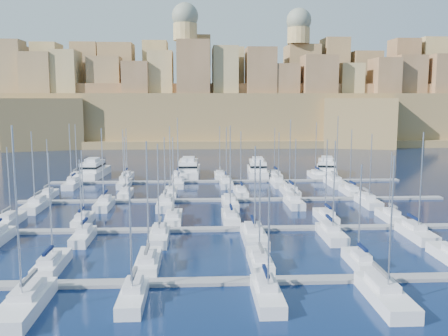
{
  "coord_description": "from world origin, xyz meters",
  "views": [
    {
      "loc": [
        -6.97,
        -86.37,
        20.18
      ],
      "look_at": [
        -2.14,
        6.0,
        7.13
      ],
      "focal_mm": 40.0,
      "sensor_mm": 36.0,
      "label": 1
    }
  ],
  "objects": [
    {
      "name": "sailboat_38",
      "position": [
        -12.07,
        37.34,
        0.76
      ],
      "size": [
        2.67,
        8.91,
        15.61
      ],
      "color": "silver",
      "rests_on": "ground"
    },
    {
      "name": "sailboat_34",
      "position": [
        10.99,
        4.69,
        0.73
      ],
      "size": [
        2.66,
        8.85,
        13.0
      ],
      "color": "silver",
      "rests_on": "ground"
    },
    {
      "name": "sailboat_32",
      "position": [
        -13.07,
        4.28,
        0.74
      ],
      "size": [
        2.9,
        9.68,
        13.47
      ],
      "color": "silver",
      "rests_on": "ground"
    },
    {
      "name": "sailboat_21",
      "position": [
        0.86,
        -18.09,
        0.76
      ],
      "size": [
        3.13,
        10.43,
        13.92
      ],
      "color": "silver",
      "rests_on": "ground"
    },
    {
      "name": "motor_yacht_a",
      "position": [
        -33.88,
        41.58,
        1.73
      ],
      "size": [
        6.08,
        17.1,
        5.25
      ],
      "color": "silver",
      "rests_on": "ground"
    },
    {
      "name": "sailboat_8",
      "position": [
        -13.51,
        -38.97,
        0.72
      ],
      "size": [
        2.45,
        8.16,
        12.12
      ],
      "color": "silver",
      "rests_on": "ground"
    },
    {
      "name": "motor_yacht_c",
      "position": [
        8.41,
        41.19,
        1.73
      ],
      "size": [
        5.82,
        16.28,
        5.25
      ],
      "color": "silver",
      "rests_on": "ground"
    },
    {
      "name": "sailboat_46",
      "position": [
        11.47,
        26.72,
        0.73
      ],
      "size": [
        2.63,
        8.77,
        12.65
      ],
      "color": "silver",
      "rests_on": "ground"
    },
    {
      "name": "sailboat_40",
      "position": [
        12.36,
        37.61,
        0.74
      ],
      "size": [
        2.84,
        9.45,
        13.0
      ],
      "color": "silver",
      "rests_on": "ground"
    },
    {
      "name": "pontoon_near",
      "position": [
        0.0,
        -34.0,
        0.2
      ],
      "size": [
        84.0,
        2.0,
        0.4
      ],
      "primitive_type": "cube",
      "color": "slate",
      "rests_on": "ground"
    },
    {
      "name": "sailboat_44",
      "position": [
        -11.53,
        26.89,
        0.72
      ],
      "size": [
        2.53,
        8.44,
        11.48
      ],
      "color": "silver",
      "rests_on": "ground"
    },
    {
      "name": "sailboat_36",
      "position": [
        -37.07,
        37.11,
        0.74
      ],
      "size": [
        2.53,
        8.44,
        14.07
      ],
      "color": "silver",
      "rests_on": "ground"
    },
    {
      "name": "sailboat_29",
      "position": [
        25.02,
        15.25,
        0.74
      ],
      "size": [
        2.62,
        8.73,
        13.91
      ],
      "color": "silver",
      "rests_on": "ground"
    },
    {
      "name": "sailboat_12",
      "position": [
        -37.23,
        -6.78,
        0.73
      ],
      "size": [
        2.6,
        8.66,
        12.77
      ],
      "color": "silver",
      "rests_on": "ground"
    },
    {
      "name": "ground",
      "position": [
        0.0,
        0.0,
        0.0
      ],
      "size": [
        600.0,
        600.0,
        0.0
      ],
      "primitive_type": "plane",
      "color": "#040F32",
      "rests_on": "ground"
    },
    {
      "name": "sailboat_43",
      "position": [
        -23.86,
        26.88,
        0.73
      ],
      "size": [
        2.54,
        8.47,
        13.45
      ],
      "color": "silver",
      "rests_on": "ground"
    },
    {
      "name": "sailboat_35",
      "position": [
        25.14,
        4.58,
        0.74
      ],
      "size": [
        2.72,
        9.07,
        13.9
      ],
      "color": "silver",
      "rests_on": "ground"
    },
    {
      "name": "sailboat_9",
      "position": [
        -0.19,
        -39.21,
        0.72
      ],
      "size": [
        2.59,
        8.65,
        12.15
      ],
      "color": "silver",
      "rests_on": "ground"
    },
    {
      "name": "sailboat_15",
      "position": [
        -1.74,
        -6.7,
        0.74
      ],
      "size": [
        2.65,
        8.83,
        13.46
      ],
      "color": "silver",
      "rests_on": "ground"
    },
    {
      "name": "sailboat_14",
      "position": [
        -11.06,
        -6.73,
        0.74
      ],
      "size": [
        2.63,
        8.76,
        14.23
      ],
      "color": "silver",
      "rests_on": "ground"
    },
    {
      "name": "sailboat_28",
      "position": [
        12.24,
        15.82,
        0.77
      ],
      "size": [
        2.96,
        9.88,
        16.03
      ],
      "color": "silver",
      "rests_on": "ground"
    },
    {
      "name": "sailboat_3",
      "position": [
        0.35,
        -28.87,
        0.73
      ],
      "size": [
        2.54,
        8.48,
        13.23
      ],
      "color": "silver",
      "rests_on": "ground"
    },
    {
      "name": "sailboat_7",
      "position": [
        -23.55,
        -40.31,
        0.79
      ],
      "size": [
        3.26,
        10.87,
        18.05
      ],
      "color": "silver",
      "rests_on": "ground"
    },
    {
      "name": "pontoon_far",
      "position": [
        0.0,
        32.0,
        0.2
      ],
      "size": [
        84.0,
        2.0,
        0.4
      ],
      "primitive_type": "cube",
      "color": "slate",
      "rests_on": "ground"
    },
    {
      "name": "sailboat_25",
      "position": [
        -21.88,
        14.83,
        0.72
      ],
      "size": [
        2.36,
        7.86,
        12.67
      ],
      "color": "silver",
      "rests_on": "ground"
    },
    {
      "name": "motor_yacht_d",
      "position": [
        26.74,
        41.68,
        1.73
      ],
      "size": [
        9.06,
        17.75,
        5.25
      ],
      "color": "silver",
      "rests_on": "ground"
    },
    {
      "name": "sailboat_30",
      "position": [
        -36.56,
        4.25,
        0.75
      ],
      "size": [
        2.92,
        9.74,
        14.56
      ],
      "color": "silver",
      "rests_on": "ground"
    },
    {
      "name": "sailboat_27",
      "position": [
        1.85,
        15.22,
        0.74
      ],
      "size": [
        2.6,
        8.65,
        13.65
      ],
      "color": "silver",
      "rests_on": "ground"
    },
    {
      "name": "sailboat_16",
      "position": [
        14.07,
        -6.94,
        0.74
      ],
      "size": [
        2.5,
        8.33,
        13.73
      ],
      "color": "silver",
      "rests_on": "ground"
    },
    {
      "name": "sailboat_4",
      "position": [
        12.36,
        -29.33,
        0.72
      ],
      "size": [
        2.26,
        7.54,
        12.67
      ],
      "color": "silver",
      "rests_on": "ground"
    },
    {
      "name": "sailboat_41",
      "position": [
        22.82,
        37.23,
        0.74
      ],
      "size": [
        2.6,
        8.67,
        14.33
      ],
      "color": "silver",
      "rests_on": "ground"
    },
    {
      "name": "pontoon_mid_far",
      "position": [
        0.0,
        10.0,
        0.2
      ],
      "size": [
        84.0,
        2.0,
        0.4
      ],
      "primitive_type": "cube",
      "color": "slate",
      "rests_on": "ground"
    },
    {
      "name": "pontoon_mid_near",
      "position": [
        0.0,
        -12.0,
        0.2
      ],
      "size": [
        84.0,
        2.0,
        0.4
      ],
      "primitive_type": "cube",
      "color": "slate",
      "rests_on": "ground"
    },
    {
      "name": "sailboat_37",
      "position": [
        -24.73,
        37.17,
        0.73
      ],
      "size": [
        2.57,
        8.56,
        13.04
      ],
      "color": "silver",
      "rests_on": "ground"
    },
    {
      "name": "sailboat_10",
      "position": [
        11.48,
        -40.06,
        0.76
      ],
      "size": [
        3.11,
        10.38,
        15.07
      ],
      "color": "silver",
      "rests_on": "ground"
    },
    {
      "name": "sailboat_31",
      "position": [
        -24.32,
        4.68,
        0.75
      ],
      "size": [
        2.66,
        8.86,
        15.07
      ],
      "color": "silver",
      "rests_on": "ground"
    },
    {
      "name": "fortified_city",
      "position": [
        -0.19,
        155.26,
        14.74
      ],
      "size": [
        460.0,
        108.95,
        59.52
      ],
      "color": "brown",
      "rests_on": "ground"
    },
    {
      "name": "sailboat_2",
      "position": [
        -13.01,
        -28.65,
        0.76
      ],
      "size": [
        2.68,
        8.93,
        15.45
      ],
      "color": "silver",
      "rests_on": "ground"
    },
    {
      "name": "sailboat_26",
      "position": [
        -12.76,
        15.26,
        0.75
      ],
      "size": [
        2.62,
        8.73,
        14.72
      ],
      "color": "silver",
      "rests_on": "ground"
    },
    {
      "name": "sailboat_22",
      "position": [
        12.19,
        -17.36,
        0.75
      ],
      "size": [
        2.68,
        8.94,
        14.53
      ],
      "color": "silver",
      "rests_on": "ground"
    },
    {
      "name": "sailboat_45",
      "position": [
        -0.58,
        26.47,
        0.74
      ],
      "size": [
        2.79,
        9.29,
        13.91
      ],
      "color": "silver",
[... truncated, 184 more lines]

